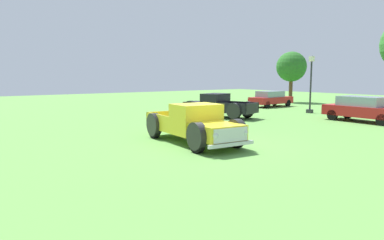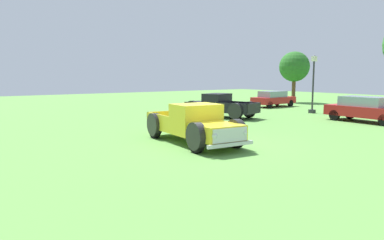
{
  "view_description": "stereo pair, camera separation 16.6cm",
  "coord_description": "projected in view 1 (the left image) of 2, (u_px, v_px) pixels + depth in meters",
  "views": [
    {
      "loc": [
        10.45,
        -8.55,
        2.64
      ],
      "look_at": [
        -0.75,
        -0.3,
        0.9
      ],
      "focal_mm": 33.45,
      "sensor_mm": 36.0,
      "label": 1
    },
    {
      "loc": [
        10.55,
        -8.42,
        2.64
      ],
      "look_at": [
        -0.75,
        -0.3,
        0.9
      ],
      "focal_mm": 33.45,
      "sensor_mm": 36.0,
      "label": 2
    }
  ],
  "objects": [
    {
      "name": "oak_tree_east",
      "position": [
        291.0,
        67.0,
        34.98
      ],
      "size": [
        2.93,
        2.93,
        4.95
      ],
      "color": "brown",
      "rests_on": "ground_plane"
    },
    {
      "name": "sedan_distant_b",
      "position": [
        271.0,
        99.0,
        30.17
      ],
      "size": [
        1.74,
        4.01,
        1.32
      ],
      "color": "#B21E1E",
      "rests_on": "ground_plane"
    },
    {
      "name": "sedan_distant_a",
      "position": [
        363.0,
        109.0,
        20.34
      ],
      "size": [
        4.37,
        1.89,
        1.45
      ],
      "color": "#B21E1E",
      "rests_on": "ground_plane"
    },
    {
      "name": "pickup_truck_behind_left",
      "position": [
        214.0,
        106.0,
        22.89
      ],
      "size": [
        5.16,
        3.02,
        1.49
      ],
      "color": "black",
      "rests_on": "ground_plane"
    },
    {
      "name": "lamp_post_near",
      "position": [
        311.0,
        83.0,
        25.0
      ],
      "size": [
        0.36,
        0.36,
        4.03
      ],
      "color": "#2D2D33",
      "rests_on": "ground_plane"
    },
    {
      "name": "pickup_truck_foreground",
      "position": [
        197.0,
        125.0,
        13.73
      ],
      "size": [
        5.22,
        2.37,
        1.55
      ],
      "color": "yellow",
      "rests_on": "ground_plane"
    },
    {
      "name": "ground_plane",
      "position": [
        210.0,
        145.0,
        13.71
      ],
      "size": [
        80.0,
        80.0,
        0.0
      ],
      "primitive_type": "plane",
      "color": "#5B9342"
    }
  ]
}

